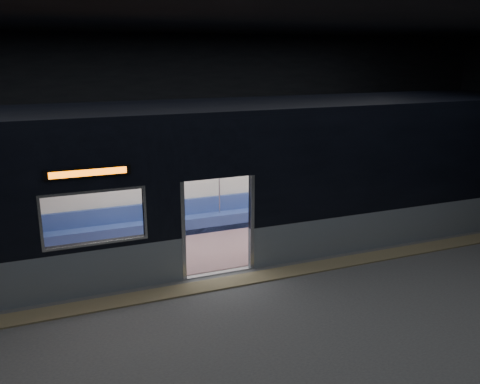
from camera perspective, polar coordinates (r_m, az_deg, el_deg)
station_floor at (r=9.83m, az=-0.32°, el=-11.50°), size 24.00×14.00×0.01m
station_envelope at (r=8.81m, az=-0.36°, el=10.32°), size 24.00×14.00×5.00m
tactile_strip at (r=10.29m, az=-1.47°, el=-10.12°), size 22.80×0.50×0.03m
metro_car at (r=11.47m, az=-5.03°, el=2.24°), size 18.00×3.04×3.35m
passenger at (r=14.24m, az=9.50°, el=0.39°), size 0.45×0.73×1.41m
handbag at (r=14.08m, az=9.98°, el=-0.32°), size 0.38×0.36×0.15m
transit_map at (r=13.71m, az=4.13°, el=2.87°), size 1.03×0.03×0.67m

